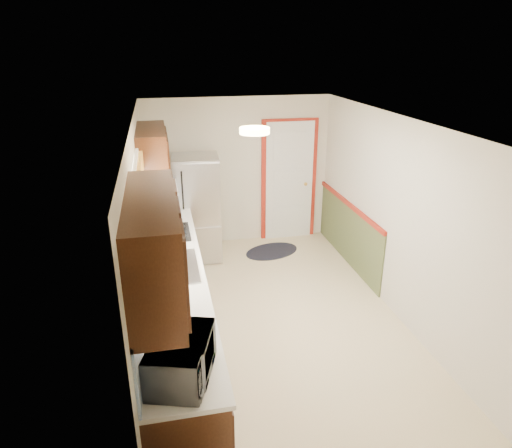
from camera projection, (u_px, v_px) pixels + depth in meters
name	position (u px, v px, depth m)	size (l,w,h in m)	color
room_shell	(277.00, 229.00, 5.17)	(3.20, 5.20, 2.52)	beige
kitchen_run	(170.00, 283.00, 4.81)	(0.63, 4.00, 2.20)	#361A0C
back_wall_trim	(301.00, 192.00, 7.49)	(1.12, 2.30, 2.08)	maroon
ceiling_fixture	(255.00, 131.00, 4.50)	(0.30, 0.30, 0.06)	#FFD88C
microwave	(181.00, 355.00, 3.19)	(0.58, 0.32, 0.40)	white
refrigerator	(197.00, 208.00, 6.96)	(0.71, 0.70, 1.62)	#B7B7BC
rug	(272.00, 251.00, 7.42)	(0.91, 0.58, 0.01)	black
cooktop	(170.00, 233.00, 5.71)	(0.50, 0.60, 0.02)	black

